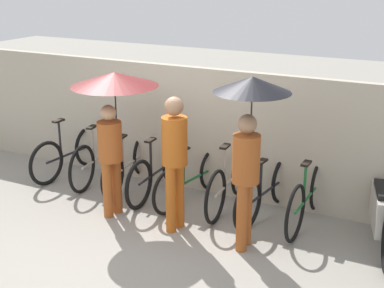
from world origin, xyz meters
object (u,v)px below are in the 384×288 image
(parked_bicycle_3, at_px, (158,170))
(parked_bicycle_5, at_px, (229,181))
(pedestrian_leading, at_px, (113,100))
(motorcycle, at_px, (383,211))
(pedestrian_center, at_px, (175,154))
(parked_bicycle_1, at_px, (100,156))
(pedestrian_trailing, at_px, (250,121))
(parked_bicycle_4, at_px, (192,178))
(parked_bicycle_6, at_px, (267,190))
(parked_bicycle_2, at_px, (129,163))
(parked_bicycle_7, at_px, (308,196))
(parked_bicycle_0, at_px, (69,153))

(parked_bicycle_3, relative_size, parked_bicycle_5, 1.01)
(parked_bicycle_5, distance_m, pedestrian_leading, 1.94)
(pedestrian_leading, xyz_separation_m, motorcycle, (3.34, 0.76, -1.17))
(pedestrian_center, bearing_deg, parked_bicycle_1, 160.45)
(pedestrian_trailing, bearing_deg, parked_bicycle_3, 150.68)
(pedestrian_leading, bearing_deg, pedestrian_trailing, 6.82)
(pedestrian_leading, height_order, pedestrian_center, pedestrian_leading)
(parked_bicycle_3, relative_size, pedestrian_center, 1.02)
(parked_bicycle_1, distance_m, parked_bicycle_5, 2.22)
(pedestrian_center, relative_size, pedestrian_trailing, 0.85)
(parked_bicycle_4, distance_m, parked_bicycle_6, 1.11)
(parked_bicycle_5, bearing_deg, parked_bicycle_3, 89.29)
(parked_bicycle_2, relative_size, pedestrian_trailing, 0.84)
(parked_bicycle_6, bearing_deg, pedestrian_center, 142.38)
(parked_bicycle_3, height_order, pedestrian_leading, pedestrian_leading)
(parked_bicycle_2, xyz_separation_m, parked_bicycle_4, (1.11, -0.06, -0.01))
(parked_bicycle_4, bearing_deg, parked_bicycle_7, -79.30)
(parked_bicycle_2, bearing_deg, pedestrian_trailing, -119.34)
(parked_bicycle_2, distance_m, pedestrian_center, 1.74)
(pedestrian_center, distance_m, pedestrian_trailing, 1.09)
(parked_bicycle_2, distance_m, parked_bicycle_3, 0.56)
(parked_bicycle_3, bearing_deg, parked_bicycle_0, 86.86)
(parked_bicycle_1, relative_size, parked_bicycle_5, 1.03)
(parked_bicycle_3, bearing_deg, parked_bicycle_5, -89.01)
(parked_bicycle_5, relative_size, pedestrian_leading, 0.91)
(parked_bicycle_2, height_order, pedestrian_center, pedestrian_center)
(parked_bicycle_4, relative_size, pedestrian_leading, 0.89)
(parked_bicycle_3, xyz_separation_m, pedestrian_leading, (-0.18, -0.77, 1.21))
(parked_bicycle_1, distance_m, parked_bicycle_4, 1.67)
(parked_bicycle_2, bearing_deg, parked_bicycle_0, 84.42)
(pedestrian_trailing, relative_size, motorcycle, 0.97)
(parked_bicycle_4, distance_m, pedestrian_center, 1.12)
(parked_bicycle_2, relative_size, pedestrian_center, 0.99)
(parked_bicycle_3, bearing_deg, pedestrian_center, -140.37)
(parked_bicycle_0, bearing_deg, pedestrian_center, -105.73)
(parked_bicycle_1, bearing_deg, motorcycle, -99.46)
(parked_bicycle_1, height_order, parked_bicycle_7, parked_bicycle_1)
(parked_bicycle_7, bearing_deg, pedestrian_trailing, 150.85)
(parked_bicycle_1, distance_m, parked_bicycle_6, 2.77)
(parked_bicycle_0, xyz_separation_m, motorcycle, (4.82, -0.04, 0.04))
(parked_bicycle_2, xyz_separation_m, pedestrian_trailing, (2.26, -0.89, 1.20))
(parked_bicycle_3, distance_m, parked_bicycle_5, 1.11)
(parked_bicycle_5, height_order, parked_bicycle_6, parked_bicycle_5)
(parked_bicycle_2, relative_size, pedestrian_leading, 0.89)
(parked_bicycle_4, relative_size, motorcycle, 0.81)
(parked_bicycle_0, bearing_deg, parked_bicycle_1, -78.43)
(parked_bicycle_6, bearing_deg, pedestrian_trailing, -169.56)
(parked_bicycle_0, height_order, parked_bicycle_2, parked_bicycle_2)
(parked_bicycle_3, relative_size, pedestrian_leading, 0.92)
(pedestrian_center, xyz_separation_m, motorcycle, (2.40, 0.84, -0.62))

